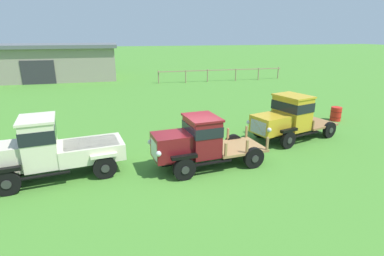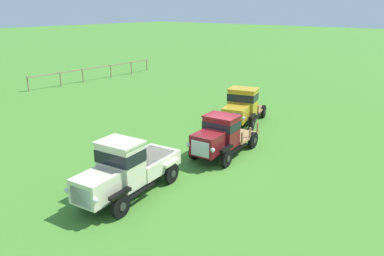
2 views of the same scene
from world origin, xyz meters
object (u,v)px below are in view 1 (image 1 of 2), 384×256
at_px(vintage_truck_second_in_line, 198,141).
at_px(farm_shed, 12,62).
at_px(oil_drum_beside_row, 336,114).
at_px(vintage_truck_foreground_near, 49,149).
at_px(vintage_truck_midrow_center, 288,117).

bearing_deg(vintage_truck_second_in_line, farm_shed, 116.96).
height_order(farm_shed, oil_drum_beside_row, farm_shed).
distance_m(vintage_truck_foreground_near, vintage_truck_second_in_line, 5.34).
height_order(vintage_truck_second_in_line, oil_drum_beside_row, vintage_truck_second_in_line).
bearing_deg(farm_shed, oil_drum_beside_row, -44.06).
relative_size(farm_shed, vintage_truck_midrow_center, 4.57).
bearing_deg(oil_drum_beside_row, farm_shed, 135.94).
distance_m(vintage_truck_second_in_line, vintage_truck_midrow_center, 5.49).
relative_size(farm_shed, oil_drum_beside_row, 27.37).
distance_m(farm_shed, vintage_truck_second_in_line, 30.27).
relative_size(vintage_truck_foreground_near, vintage_truck_second_in_line, 1.09).
distance_m(vintage_truck_foreground_near, vintage_truck_midrow_center, 10.54).
bearing_deg(vintage_truck_midrow_center, farm_shed, 127.04).
bearing_deg(oil_drum_beside_row, vintage_truck_second_in_line, -156.40).
distance_m(farm_shed, oil_drum_beside_row, 32.69).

